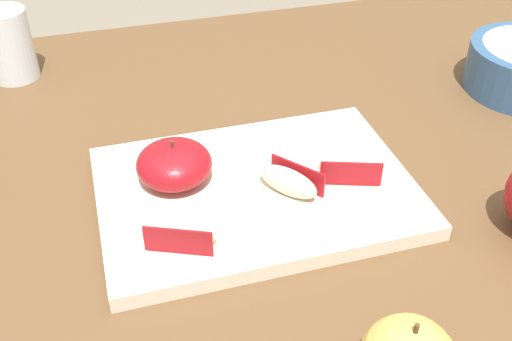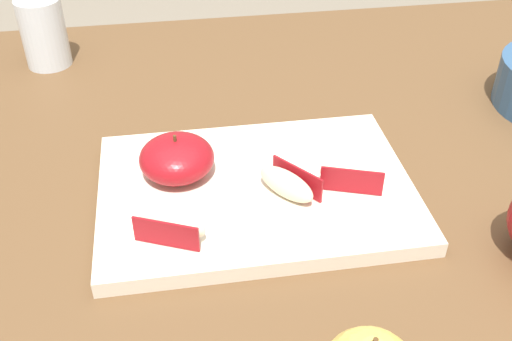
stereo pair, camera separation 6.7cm
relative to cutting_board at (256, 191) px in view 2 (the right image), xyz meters
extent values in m
cube|color=brown|center=(0.04, 0.06, -0.02)|extent=(1.39, 0.91, 0.03)
cube|color=beige|center=(0.00, 0.00, 0.00)|extent=(0.35, 0.25, 0.02)
ellipsoid|color=maroon|center=(-0.08, 0.03, 0.03)|extent=(0.08, 0.08, 0.05)
cylinder|color=#4C3319|center=(-0.08, 0.03, 0.06)|extent=(0.00, 0.00, 0.01)
ellipsoid|color=beige|center=(0.10, -0.02, 0.03)|extent=(0.08, 0.05, 0.03)
cube|color=maroon|center=(0.10, -0.03, 0.03)|extent=(0.07, 0.02, 0.03)
ellipsoid|color=beige|center=(-0.10, -0.07, 0.03)|extent=(0.08, 0.05, 0.03)
cube|color=maroon|center=(-0.10, -0.08, 0.03)|extent=(0.06, 0.03, 0.03)
ellipsoid|color=beige|center=(0.03, -0.02, 0.03)|extent=(0.06, 0.07, 0.03)
cube|color=maroon|center=(0.04, -0.02, 0.03)|extent=(0.04, 0.05, 0.03)
cylinder|color=silver|center=(-0.27, 0.38, 0.04)|extent=(0.07, 0.07, 0.10)
camera|label=1|loc=(-0.15, -0.51, 0.43)|focal=42.71mm
camera|label=2|loc=(-0.08, -0.53, 0.43)|focal=42.71mm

